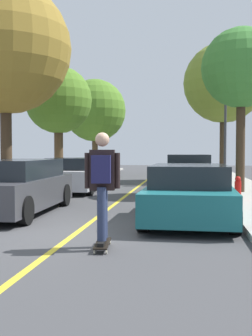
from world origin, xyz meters
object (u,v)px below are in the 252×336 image
Objects in this scene: parked_car_right_far at (187,168)px; street_tree_left_near at (58,101)px; parked_car_right_near at (188,174)px; street_tree_right_nearest at (241,69)px; parked_car_left_nearest at (16,186)px; street_tree_left_nearest at (5,48)px; street_tree_right_near at (223,83)px; parked_car_right_nearest at (189,193)px; streetlamp at (225,114)px; parked_car_right_farthest at (186,164)px; skateboard at (102,244)px; street_tree_left_far at (95,111)px; skateboarder at (102,180)px; parked_car_left_near at (75,175)px; fire_hydrant at (238,188)px.

street_tree_left_near is (-6.27, -3.61, 3.42)m from parked_car_right_far.
parked_car_right_near is 0.73× the size of street_tree_right_nearest.
parked_car_left_nearest is 6.03m from street_tree_left_nearest.
street_tree_right_near reaches higher than street_tree_right_nearest.
parked_car_right_far reaches higher than parked_car_right_nearest.
street_tree_right_nearest reaches higher than streetlamp.
parked_car_right_farthest is 0.76× the size of street_tree_right_nearest.
skateboard is (-1.44, -9.57, -0.63)m from parked_car_right_near.
parked_car_right_near is 8.06m from street_tree_left_nearest.
street_tree_left_far is 22.35m from skateboarder.
street_tree_left_far is 11.52m from streetlamp.
street_tree_left_near is (0.00, 6.07, -1.07)m from street_tree_left_nearest.
streetlamp is (6.16, 9.80, 2.67)m from parked_car_left_nearest.
skateboarder is at bearing -72.34° from parked_car_left_near.
street_tree_right_nearest is at bearing -4.64° from parked_car_left_near.
fire_hydrant is (1.50, -3.18, -0.24)m from parked_car_right_near.
street_tree_right_near is at bearing 46.90° from street_tree_left_nearest.
street_tree_left_near reaches higher than parked_car_right_farthest.
skateboard is at bearing -98.54° from parked_car_right_near.
parked_car_left_near reaches higher than skateboard.
skateboarder is (-3.30, -8.83, -3.42)m from street_tree_right_nearest.
street_tree_left_nearest is at bearing -122.96° from parked_car_right_far.
street_tree_left_nearest is 10.30m from streetlamp.
parked_car_left_nearest is 0.64× the size of street_tree_left_nearest.
skateboard is (4.84, -21.54, -4.31)m from street_tree_left_far.
street_tree_left_far is 9.15× the size of fire_hydrant.
parked_car_right_near is at bearing 89.99° from parked_car_right_nearest.
street_tree_left_far is at bearing 90.00° from street_tree_left_near.
skateboard is at bearing -115.89° from parked_car_right_nearest.
street_tree_right_nearest is 7.07m from street_tree_right_near.
street_tree_left_nearest is 10.00m from skateboard.
streetlamp reaches higher than parked_car_right_near.
parked_car_right_far is 8.01m from street_tree_left_near.
skateboard is at bearing -103.43° from streetlamp.
parked_car_right_far is 16.91m from skateboarder.
streetlamp is at bearing -80.39° from parked_car_right_farthest.
parked_car_right_far is (4.40, 7.50, -0.01)m from parked_car_left_near.
parked_car_left_near is 0.95× the size of parked_car_right_farthest.
parked_car_left_nearest is at bearing 172.53° from parked_car_right_nearest.
parked_car_left_near is 0.72× the size of street_tree_right_nearest.
street_tree_left_nearest reaches higher than parked_car_left_nearest.
street_tree_left_near reaches higher than parked_car_left_near.
skateboard is at bearing -93.46° from parked_car_right_farthest.
parked_car_right_far reaches higher than skateboard.
street_tree_right_near is (8.14, 2.64, 1.09)m from street_tree_left_near.
parked_car_left_nearest is 0.73× the size of street_tree_left_far.
fire_hydrant is (5.90, -2.92, -0.19)m from parked_car_left_near.
parked_car_right_nearest is 3.33m from skateboard.
street_tree_right_near is 8.32× the size of skateboard.
street_tree_right_nearest is at bearing 40.00° from parked_car_left_nearest.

